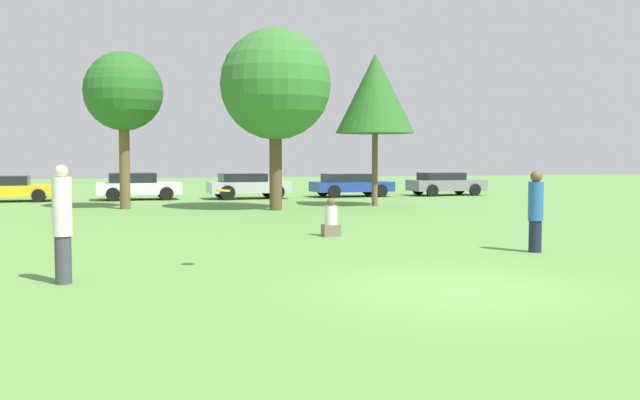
# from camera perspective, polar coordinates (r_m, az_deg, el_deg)

# --- Properties ---
(ground_plane) EXTENTS (120.00, 120.00, 0.00)m
(ground_plane) POSITION_cam_1_polar(r_m,az_deg,el_deg) (11.47, 10.92, -6.94)
(ground_plane) COLOR #5B8E42
(person_thrower) EXTENTS (0.31, 0.31, 1.94)m
(person_thrower) POSITION_cam_1_polar(r_m,az_deg,el_deg) (12.23, -19.95, -1.76)
(person_thrower) COLOR #3F3F47
(person_thrower) RESTS_ON ground
(person_catcher) EXTENTS (0.32, 0.32, 1.77)m
(person_catcher) POSITION_cam_1_polar(r_m,az_deg,el_deg) (16.01, 16.90, -0.80)
(person_catcher) COLOR #191E33
(person_catcher) RESTS_ON ground
(frisbee) EXTENTS (0.27, 0.27, 0.05)m
(frisbee) POSITION_cam_1_polar(r_m,az_deg,el_deg) (13.01, -7.80, 0.77)
(frisbee) COLOR yellow
(bystander_sitting) EXTENTS (0.44, 0.37, 1.00)m
(bystander_sitting) POSITION_cam_1_polar(r_m,az_deg,el_deg) (18.46, 0.89, -1.66)
(bystander_sitting) COLOR #726651
(bystander_sitting) RESTS_ON ground
(tree_0) EXTENTS (3.09, 3.09, 6.17)m
(tree_0) POSITION_cam_1_polar(r_m,az_deg,el_deg) (29.16, -15.49, 8.29)
(tree_0) COLOR brown
(tree_0) RESTS_ON ground
(tree_1) EXTENTS (4.26, 4.26, 6.98)m
(tree_1) POSITION_cam_1_polar(r_m,az_deg,el_deg) (27.63, -3.60, 9.20)
(tree_1) COLOR brown
(tree_1) RESTS_ON ground
(tree_2) EXTENTS (3.29, 3.29, 6.33)m
(tree_2) POSITION_cam_1_polar(r_m,az_deg,el_deg) (29.81, 4.45, 8.49)
(tree_2) COLOR brown
(tree_2) RESTS_ON ground
(parked_car_yellow) EXTENTS (4.20, 2.18, 1.19)m
(parked_car_yellow) POSITION_cam_1_polar(r_m,az_deg,el_deg) (35.61, -23.75, 0.88)
(parked_car_yellow) COLOR gold
(parked_car_yellow) RESTS_ON ground
(parked_car_white) EXTENTS (3.99, 2.13, 1.29)m
(parked_car_white) POSITION_cam_1_polar(r_m,az_deg,el_deg) (35.14, -14.47, 1.12)
(parked_car_white) COLOR silver
(parked_car_white) RESTS_ON ground
(parked_car_silver) EXTENTS (3.97, 2.17, 1.24)m
(parked_car_silver) POSITION_cam_1_polar(r_m,az_deg,el_deg) (35.06, -5.86, 1.21)
(parked_car_silver) COLOR #B2B2B7
(parked_car_silver) RESTS_ON ground
(parked_car_blue) EXTENTS (4.15, 2.14, 1.19)m
(parked_car_blue) POSITION_cam_1_polar(r_m,az_deg,el_deg) (36.68, 2.44, 1.26)
(parked_car_blue) COLOR #1E389E
(parked_car_blue) RESTS_ON ground
(parked_car_grey) EXTENTS (4.06, 1.96, 1.22)m
(parked_car_grey) POSITION_cam_1_polar(r_m,az_deg,el_deg) (38.48, 10.00, 1.33)
(parked_car_grey) COLOR slate
(parked_car_grey) RESTS_ON ground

